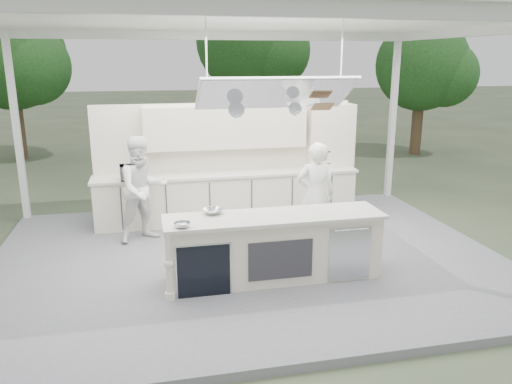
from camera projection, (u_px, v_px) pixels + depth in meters
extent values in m
plane|color=#4D5A3D|center=(248.00, 262.00, 8.06)|extent=(90.00, 90.00, 0.00)
cube|color=slate|center=(248.00, 259.00, 8.05)|extent=(8.00, 6.00, 0.12)
cube|color=white|center=(392.00, 120.00, 11.13)|extent=(0.12, 0.12, 3.70)
cube|color=white|center=(17.00, 131.00, 9.50)|extent=(0.12, 0.12, 3.70)
cube|color=white|center=(247.00, 15.00, 7.08)|extent=(8.20, 6.20, 0.16)
cube|color=white|center=(312.00, 8.00, 4.39)|extent=(8.00, 0.12, 0.16)
cube|color=white|center=(218.00, 36.00, 9.85)|extent=(8.00, 0.12, 0.16)
cube|color=white|center=(487.00, 30.00, 7.93)|extent=(0.12, 6.00, 0.16)
cube|color=white|center=(276.00, 93.00, 6.54)|extent=(2.00, 0.71, 0.43)
cube|color=white|center=(276.00, 93.00, 6.54)|extent=(2.06, 0.76, 0.46)
cylinder|color=white|center=(206.00, 56.00, 6.23)|extent=(0.02, 0.02, 0.95)
cylinder|color=white|center=(342.00, 56.00, 6.60)|extent=(0.02, 0.02, 0.95)
cylinder|color=silver|center=(236.00, 110.00, 6.63)|extent=(0.22, 0.14, 0.21)
cylinder|color=silver|center=(295.00, 109.00, 6.75)|extent=(0.18, 0.12, 0.18)
cube|color=olive|center=(323.00, 107.00, 6.85)|extent=(0.28, 0.18, 0.12)
cube|color=beige|center=(274.00, 248.00, 7.11)|extent=(3.00, 0.70, 0.90)
cube|color=white|center=(274.00, 217.00, 6.98)|extent=(3.10, 0.78, 0.05)
cylinder|color=beige|center=(169.00, 267.00, 6.46)|extent=(0.11, 0.11, 0.92)
cube|color=black|center=(204.00, 271.00, 6.58)|extent=(0.70, 0.04, 0.72)
cube|color=silver|center=(204.00, 271.00, 6.57)|extent=(0.74, 0.03, 0.72)
cube|color=#2E2D32|center=(281.00, 260.00, 6.78)|extent=(0.90, 0.02, 0.55)
cube|color=silver|center=(349.00, 254.00, 6.99)|extent=(0.62, 0.02, 0.78)
cube|color=beige|center=(228.00, 197.00, 9.71)|extent=(5.00, 0.65, 0.90)
cube|color=white|center=(228.00, 174.00, 9.58)|extent=(5.08, 0.72, 0.05)
cube|color=beige|center=(225.00, 160.00, 9.81)|extent=(5.00, 0.10, 2.25)
cube|color=beige|center=(226.00, 127.00, 9.51)|extent=(3.10, 0.38, 0.80)
cube|color=beige|center=(330.00, 137.00, 9.97)|extent=(0.90, 0.45, 1.30)
cube|color=olive|center=(330.00, 137.00, 9.97)|extent=(0.84, 0.40, 0.03)
cylinder|color=silver|center=(327.00, 165.00, 9.96)|extent=(0.20, 0.20, 0.12)
cylinder|color=black|center=(327.00, 157.00, 9.92)|extent=(0.17, 0.17, 0.20)
cylinder|color=black|center=(343.00, 165.00, 10.03)|extent=(0.16, 0.16, 0.10)
cone|color=black|center=(344.00, 156.00, 9.99)|extent=(0.14, 0.14, 0.24)
cylinder|color=brown|center=(19.00, 127.00, 16.07)|extent=(0.36, 0.36, 2.10)
sphere|color=#2D5A21|center=(10.00, 55.00, 15.49)|extent=(3.40, 3.40, 3.40)
sphere|color=#2D5A21|center=(31.00, 66.00, 15.24)|extent=(2.38, 2.38, 2.38)
cylinder|color=brown|center=(249.00, 110.00, 19.58)|extent=(0.36, 0.36, 2.45)
sphere|color=#2D5A21|center=(249.00, 40.00, 18.89)|extent=(4.00, 4.00, 4.00)
sphere|color=#2D5A21|center=(273.00, 51.00, 18.60)|extent=(2.80, 2.80, 2.80)
cylinder|color=brown|center=(417.00, 126.00, 16.92)|extent=(0.36, 0.36, 1.92)
sphere|color=#2D5A21|center=(422.00, 65.00, 16.39)|extent=(3.00, 3.00, 3.00)
sphere|color=#2D5A21|center=(445.00, 74.00, 16.17)|extent=(2.10, 2.10, 2.10)
imported|color=white|center=(316.00, 195.00, 8.25)|extent=(0.69, 0.50, 1.77)
imported|color=white|center=(143.00, 189.00, 8.52)|extent=(1.08, 0.98, 1.82)
imported|color=silver|center=(134.00, 172.00, 8.99)|extent=(0.51, 0.37, 0.27)
imported|color=silver|center=(213.00, 211.00, 7.03)|extent=(0.36, 0.36, 0.07)
imported|color=#B4B6BB|center=(182.00, 225.00, 6.46)|extent=(0.23, 0.23, 0.07)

